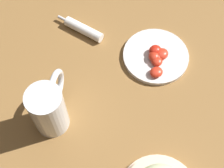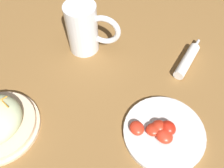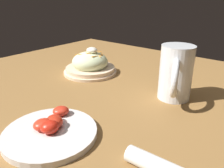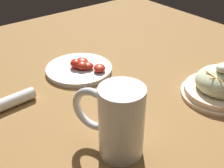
% 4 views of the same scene
% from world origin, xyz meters
% --- Properties ---
extents(ground_plane, '(1.43, 1.43, 0.00)m').
position_xyz_m(ground_plane, '(0.00, 0.00, 0.00)').
color(ground_plane, olive).
extents(beer_mug, '(0.10, 0.16, 0.16)m').
position_xyz_m(beer_mug, '(0.15, 0.20, 0.07)').
color(beer_mug, white).
rests_on(beer_mug, ground_plane).
extents(napkin_roll, '(0.18, 0.04, 0.03)m').
position_xyz_m(napkin_roll, '(0.27, -0.11, 0.02)').
color(napkin_roll, white).
rests_on(napkin_roll, ground_plane).
extents(tomato_plate, '(0.21, 0.21, 0.04)m').
position_xyz_m(tomato_plate, '(0.01, -0.16, 0.01)').
color(tomato_plate, silver).
rests_on(tomato_plate, ground_plane).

